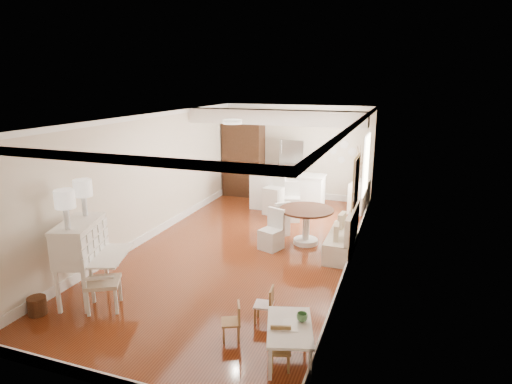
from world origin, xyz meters
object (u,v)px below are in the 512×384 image
Objects in this scene: pantry_cabinet at (244,159)px; secretary_bureau at (82,261)px; kids_chair_a at (231,321)px; bar_stool_right at (292,202)px; kids_chair_c at (280,349)px; wicker_basket at (37,306)px; kids_chair_b at (264,304)px; kids_table at (289,342)px; bar_stool_left at (274,193)px; breakfast_counter at (287,192)px; slip_chair_far at (279,218)px; sideboard at (359,197)px; dining_table at (306,226)px; fridge at (303,171)px; slip_chair_near at (271,230)px; gustavian_armchair at (103,281)px.

secretary_bureau is at bearing -90.82° from pantry_cabinet.
kids_chair_a is 0.55× the size of bar_stool_right.
secretary_bureau is at bearing 153.84° from kids_chair_c.
wicker_basket is 3.50m from kids_chair_b.
bar_stool_left is at bearing 109.07° from kids_table.
bar_stool_right reaches higher than kids_chair_b.
breakfast_counter is at bearing 88.70° from kids_chair_c.
sideboard reaches higher than slip_chair_far.
kids_table is 0.81× the size of dining_table.
bar_stool_right is (0.03, 1.09, 0.08)m from slip_chair_far.
pantry_cabinet is at bearing 98.06° from kids_chair_c.
bar_stool_right is (-0.54, 5.32, 0.22)m from kids_chair_a.
slip_chair_far reaches higher than dining_table.
sideboard is at bearing -8.93° from pantry_cabinet.
slip_chair_far is (-0.73, 0.36, 0.01)m from dining_table.
breakfast_counter is (2.15, 6.60, 0.38)m from wicker_basket.
breakfast_counter is at bearing 71.94° from wicker_basket.
kids_chair_a is (2.72, -0.26, -0.40)m from secretary_bureau.
kids_chair_b is (-0.59, 0.72, 0.04)m from kids_table.
sideboard is (2.12, 1.00, -0.17)m from bar_stool_left.
pantry_cabinet reaches higher than kids_chair_c.
kids_table is 4.08m from dining_table.
pantry_cabinet reaches higher than kids_chair_a.
kids_chair_a is at bearing -89.10° from sideboard.
breakfast_counter is at bearing -155.70° from sideboard.
kids_chair_a is 5.84m from bar_stool_left.
kids_chair_c is at bearing 41.38° from kids_chair_a.
kids_chair_c is 4.29m from dining_table.
fridge is at bearing -178.60° from kids_chair_b.
pantry_cabinet reaches higher than dining_table.
secretary_bureau is at bearing 16.02° from slip_chair_far.
wicker_basket is 0.50× the size of kids_chair_b.
kids_chair_b is at bearing 129.45° from kids_chair_a.
slip_chair_near is at bearing 50.56° from slip_chair_far.
kids_chair_b is at bearing -87.83° from dining_table.
kids_chair_b is at bearing -12.92° from secretary_bureau.
dining_table reaches higher than kids_chair_b.
slip_chair_far is (1.64, 4.13, -0.06)m from gustavian_armchair.
kids_chair_a is at bearing 139.80° from kids_chair_c.
bar_stool_right is at bearing 87.30° from kids_chair_c.
kids_table is 4.61m from slip_chair_far.
bar_stool_left is (-0.67, 2.39, 0.15)m from slip_chair_near.
kids_chair_c is at bearing -65.75° from pantry_cabinet.
breakfast_counter is at bearing 98.83° from bar_stool_right.
secretary_bureau is 3.62m from kids_chair_c.
bar_stool_left is 1.18× the size of bar_stool_right.
kids_chair_b is 0.48× the size of dining_table.
kids_chair_a is at bearing -81.52° from breakfast_counter.
slip_chair_near is (1.73, 3.22, -0.03)m from gustavian_armchair.
kids_chair_c is (3.90, 0.03, 0.13)m from wicker_basket.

